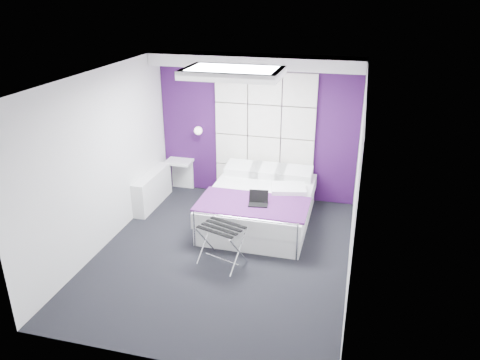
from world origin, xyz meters
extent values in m
plane|color=black|center=(0.00, 0.00, 0.00)|extent=(4.40, 4.40, 0.00)
plane|color=white|center=(0.00, 0.00, 2.60)|extent=(4.40, 4.40, 0.00)
plane|color=white|center=(0.00, 2.20, 1.30)|extent=(3.60, 0.00, 3.60)
plane|color=white|center=(-1.80, 0.00, 1.30)|extent=(0.00, 4.40, 4.40)
plane|color=white|center=(1.80, 0.00, 1.30)|extent=(0.00, 4.40, 4.40)
cube|color=#361047|center=(0.00, 2.19, 1.30)|extent=(3.58, 0.02, 2.58)
cube|color=white|center=(0.00, 1.95, 2.50)|extent=(3.58, 0.50, 0.20)
sphere|color=white|center=(-1.05, 2.06, 1.22)|extent=(0.15, 0.15, 0.15)
cube|color=white|center=(-1.69, 1.30, 0.30)|extent=(0.22, 1.20, 0.60)
cube|color=white|center=(0.30, 1.10, 0.15)|extent=(1.60, 2.00, 0.30)
cube|color=white|center=(0.30, 1.10, 0.42)|extent=(1.64, 2.04, 0.25)
cube|color=#4A1652|center=(0.30, 0.60, 0.56)|extent=(1.70, 0.90, 0.03)
cube|color=white|center=(-1.45, 2.02, 0.58)|extent=(0.48, 0.37, 0.05)
cube|color=black|center=(0.06, -0.24, 0.58)|extent=(0.59, 0.44, 0.01)
cube|color=black|center=(0.40, 0.57, 0.59)|extent=(0.29, 0.20, 0.02)
cube|color=black|center=(0.40, 0.68, 0.69)|extent=(0.29, 0.01, 0.19)
camera|label=1|loc=(1.74, -5.68, 3.66)|focal=35.00mm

